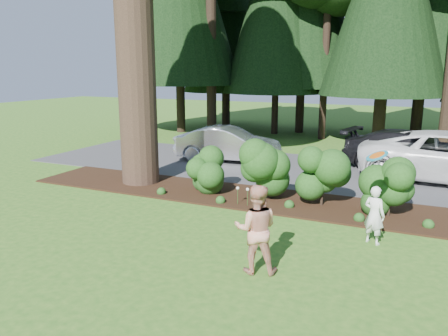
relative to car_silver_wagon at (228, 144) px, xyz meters
name	(u,v)px	position (x,y,z in m)	size (l,w,h in m)	color
ground	(222,238)	(3.30, -7.82, -0.75)	(80.00, 80.00, 0.00)	#2B5D1A
mulch_bed	(267,199)	(3.30, -4.57, -0.73)	(16.00, 2.50, 0.05)	black
driveway	(303,170)	(3.30, -0.32, -0.74)	(22.00, 6.00, 0.03)	#38383A
shrub_row	(292,177)	(4.07, -4.68, 0.06)	(6.53, 1.60, 1.61)	#1E4314
lily_cluster	(248,190)	(3.00, -5.42, -0.25)	(0.69, 0.09, 0.57)	#1E4314
car_silver_wagon	(228,144)	(0.00, 0.00, 0.00)	(1.52, 4.37, 1.44)	silver
car_dark_suv	(413,151)	(7.10, 1.22, 0.03)	(2.11, 5.18, 1.50)	black
child	(374,215)	(6.50, -6.70, -0.09)	(0.48, 0.32, 1.33)	white
adult	(256,229)	(4.59, -9.10, 0.12)	(0.84, 0.66, 1.74)	#D94A1C
frisbee	(377,156)	(6.44, -6.43, 1.20)	(0.50, 0.49, 0.29)	teal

